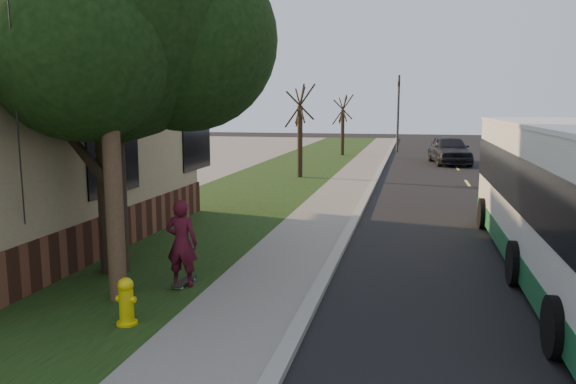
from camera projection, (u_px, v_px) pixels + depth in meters
The scene contains 16 objects.
ground at pixel (292, 344), 8.08m from camera, with size 120.00×120.00×0.00m, color black.
road at pixel (492, 219), 16.86m from camera, with size 8.00×80.00×0.01m, color black.
curb at pixel (359, 212), 17.71m from camera, with size 0.25×80.00×0.12m, color gray.
sidewalk at pixel (327, 211), 17.93m from camera, with size 2.00×80.00×0.08m, color slate.
grass_verge at pixel (223, 207), 18.68m from camera, with size 5.00×80.00×0.07m, color black.
fire_hydrant at pixel (126, 301), 8.57m from camera, with size 0.32×0.32×0.74m.
utility_pole at pixel (105, 28), 9.03m from camera, with size 2.86×3.21×9.07m.
leafy_tree at pixel (109, 12), 10.73m from camera, with size 6.30×6.00×7.80m.
bare_tree_near at pixel (300, 132), 25.86m from camera, with size 1.38×1.21×4.31m.
bare_tree_far at pixel (343, 126), 37.35m from camera, with size 1.38×1.21×4.03m.
traffic_signal at pixel (398, 108), 40.28m from camera, with size 0.18×0.22×5.50m.
transit_bus at pixel (574, 196), 11.09m from camera, with size 2.60×11.26×3.05m.
skateboarder at pixel (182, 243), 10.33m from camera, with size 0.59×0.39×1.63m, color #480E1C.
skateboard_main at pixel (184, 282), 10.52m from camera, with size 0.22×0.78×0.07m.
dumpster at pixel (62, 187), 18.24m from camera, with size 1.89×1.63×1.46m.
distant_car at pixel (449, 150), 32.51m from camera, with size 1.96×4.87×1.66m, color black.
Camera 1 is at (1.60, -7.47, 3.40)m, focal length 35.00 mm.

